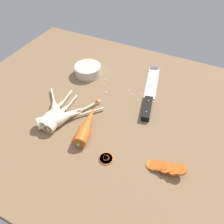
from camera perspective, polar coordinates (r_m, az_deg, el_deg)
name	(u,v)px	position (r cm, az deg, el deg)	size (l,w,h in cm)	color
ground_plane	(114,115)	(83.00, 0.60, -0.81)	(120.00, 90.00, 4.00)	brown
chefs_knife	(151,88)	(91.54, 9.67, 5.95)	(10.83, 34.61, 4.18)	silver
whole_carrot	(87,125)	(74.78, -6.30, -3.26)	(7.55, 20.11, 4.20)	#D6601E
parsnip_front	(58,117)	(79.16, -13.30, -1.13)	(4.55, 19.02, 4.00)	beige
parsnip_mid_left	(53,113)	(80.74, -14.46, -0.27)	(5.24, 20.34, 4.00)	beige
parsnip_mid_right	(60,118)	(78.51, -12.78, -1.50)	(17.34, 18.65, 4.00)	beige
parsnip_back	(64,117)	(78.56, -11.75, -1.24)	(11.80, 20.92, 4.00)	beige
parsnip_outer	(55,109)	(81.85, -13.94, 0.63)	(14.76, 15.40, 4.00)	beige
carrot_slice_stack	(165,167)	(67.72, 13.13, -13.29)	(11.04, 4.23, 3.68)	#D6601E
carrot_slice_stray_near	(106,158)	(68.80, -1.51, -11.44)	(3.89, 3.89, 0.70)	#D6601E
carrot_slice_stray_mid	(106,158)	(68.80, -1.46, -11.44)	(4.28, 4.28, 0.70)	#D6601E
prep_bowl	(88,70)	(97.92, -6.04, 10.43)	(11.00, 11.00, 4.00)	beige
mince_crumbs	(119,89)	(90.07, 1.67, 5.65)	(17.65, 7.96, 0.80)	beige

